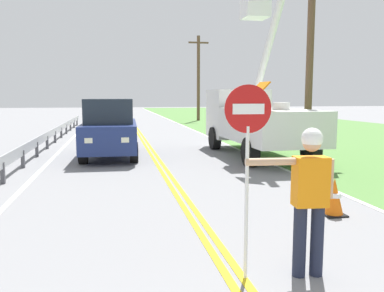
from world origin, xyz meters
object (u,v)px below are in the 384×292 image
(stop_sign_paddle, at_px, (248,138))
(utility_bucket_truck, at_px, (254,117))
(oncoming_suv_nearest, at_px, (110,128))
(utility_pole_mid, at_px, (198,77))
(traffic_cone_lead, at_px, (334,197))
(utility_pole_near, at_px, (311,35))
(flagger_worker, at_px, (309,193))

(stop_sign_paddle, relative_size, utility_bucket_truck, 0.34)
(oncoming_suv_nearest, height_order, utility_pole_mid, utility_pole_mid)
(traffic_cone_lead, bearing_deg, stop_sign_paddle, -138.09)
(stop_sign_paddle, height_order, utility_pole_mid, utility_pole_mid)
(oncoming_suv_nearest, height_order, traffic_cone_lead, oncoming_suv_nearest)
(utility_pole_mid, bearing_deg, utility_pole_near, -89.92)
(flagger_worker, distance_m, stop_sign_paddle, 1.02)
(oncoming_suv_nearest, bearing_deg, utility_pole_mid, 69.99)
(utility_bucket_truck, distance_m, utility_pole_mid, 21.60)
(utility_pole_mid, height_order, traffic_cone_lead, utility_pole_mid)
(oncoming_suv_nearest, bearing_deg, utility_bucket_truck, -4.44)
(utility_bucket_truck, relative_size, oncoming_suv_nearest, 1.47)
(stop_sign_paddle, distance_m, utility_bucket_truck, 10.60)
(flagger_worker, distance_m, utility_pole_mid, 31.91)
(utility_bucket_truck, distance_m, traffic_cone_lead, 7.94)
(utility_pole_near, xyz_separation_m, traffic_cone_lead, (-3.52, -8.08, -4.18))
(utility_bucket_truck, bearing_deg, utility_pole_mid, 83.78)
(utility_pole_near, relative_size, traffic_cone_lead, 12.38)
(utility_bucket_truck, bearing_deg, oncoming_suv_nearest, 175.56)
(utility_bucket_truck, bearing_deg, traffic_cone_lead, -98.56)
(utility_bucket_truck, distance_m, oncoming_suv_nearest, 5.32)
(flagger_worker, xyz_separation_m, utility_pole_near, (5.20, 10.33, 3.47))
(traffic_cone_lead, bearing_deg, flagger_worker, -126.62)
(flagger_worker, bearing_deg, utility_pole_near, 63.31)
(stop_sign_paddle, xyz_separation_m, oncoming_suv_nearest, (-1.69, 10.38, -0.65))
(utility_bucket_truck, height_order, traffic_cone_lead, utility_bucket_truck)
(stop_sign_paddle, relative_size, traffic_cone_lead, 3.33)
(flagger_worker, distance_m, utility_pole_near, 12.08)
(oncoming_suv_nearest, relative_size, traffic_cone_lead, 6.66)
(flagger_worker, relative_size, traffic_cone_lead, 2.61)
(stop_sign_paddle, height_order, utility_pole_near, utility_pole_near)
(oncoming_suv_nearest, bearing_deg, flagger_worker, -76.78)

